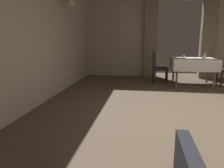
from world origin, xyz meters
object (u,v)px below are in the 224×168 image
object	(u,v)px
dining_table_mid	(194,62)
flower_vase_mid	(205,54)
glass_mid_c	(203,58)
glass_mid_b	(184,56)
chair_mid_left	(157,66)
plate_mid_d	(187,59)

from	to	relation	value
dining_table_mid	flower_vase_mid	size ratio (longest dim) A/B	5.98
glass_mid_c	dining_table_mid	bearing A→B (deg)	118.40
dining_table_mid	flower_vase_mid	world-z (taller)	flower_vase_mid
dining_table_mid	flower_vase_mid	distance (m)	0.41
glass_mid_b	dining_table_mid	bearing A→B (deg)	-37.22
flower_vase_mid	glass_mid_b	size ratio (longest dim) A/B	2.36
chair_mid_left	plate_mid_d	world-z (taller)	chair_mid_left
glass_mid_b	glass_mid_c	world-z (taller)	glass_mid_c
glass_mid_b	plate_mid_d	xyz separation A→B (m)	(0.02, -0.41, -0.04)
chair_mid_left	glass_mid_c	size ratio (longest dim) A/B	8.63
flower_vase_mid	glass_mid_c	bearing A→B (deg)	-110.06
dining_table_mid	glass_mid_c	xyz separation A→B (m)	(0.17, -0.31, 0.16)
chair_mid_left	flower_vase_mid	xyz separation A→B (m)	(1.32, 0.05, 0.34)
dining_table_mid	flower_vase_mid	bearing A→B (deg)	19.42
dining_table_mid	plate_mid_d	distance (m)	0.34
dining_table_mid	chair_mid_left	size ratio (longest dim) A/B	1.31
flower_vase_mid	glass_mid_c	xyz separation A→B (m)	(-0.16, -0.43, -0.06)
dining_table_mid	glass_mid_c	distance (m)	0.39
glass_mid_c	plate_mid_d	bearing A→B (deg)	166.76
chair_mid_left	glass_mid_b	world-z (taller)	chair_mid_left
flower_vase_mid	glass_mid_c	size ratio (longest dim) A/B	1.89
dining_table_mid	glass_mid_b	distance (m)	0.35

